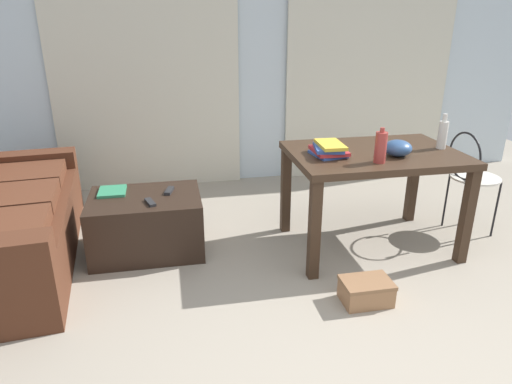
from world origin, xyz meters
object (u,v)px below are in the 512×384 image
object	(u,v)px
tv_remote_primary	(150,202)
shoebox	(366,291)
magazine	(112,191)
bowl	(398,148)
book_stack	(329,149)
wire_chair	(470,170)
couch	(1,225)
coffee_table	(147,223)
bottle_near	(381,147)
craft_table	(374,165)
bottle_far	(443,134)
tv_remote_secondary	(169,191)

from	to	relation	value
tv_remote_primary	shoebox	size ratio (longest dim) A/B	0.47
tv_remote_primary	magazine	world-z (taller)	same
tv_remote_primary	shoebox	world-z (taller)	tv_remote_primary
bowl	book_stack	world-z (taller)	bowl
magazine	shoebox	distance (m)	1.94
wire_chair	couch	bearing A→B (deg)	177.00
coffee_table	bottle_near	bearing A→B (deg)	-17.54
craft_table	tv_remote_primary	bearing A→B (deg)	176.48
shoebox	couch	bearing A→B (deg)	157.43
bottle_far	tv_remote_primary	bearing A→B (deg)	176.86
bottle_far	shoebox	xyz separation A→B (m)	(-0.83, -0.69, -0.78)
tv_remote_secondary	coffee_table	bearing A→B (deg)	-149.14
craft_table	magazine	world-z (taller)	craft_table
book_stack	tv_remote_primary	distance (m)	1.30
coffee_table	craft_table	bearing A→B (deg)	-8.42
bowl	tv_remote_primary	world-z (taller)	bowl
craft_table	couch	bearing A→B (deg)	174.54
bottle_far	tv_remote_secondary	xyz separation A→B (m)	(-1.98, 0.32, -0.41)
bottle_near	shoebox	size ratio (longest dim) A/B	0.77
coffee_table	tv_remote_secondary	xyz separation A→B (m)	(0.18, 0.05, 0.23)
coffee_table	wire_chair	distance (m)	2.52
wire_chair	tv_remote_secondary	size ratio (longest dim) A/B	5.87
coffee_table	bottle_far	world-z (taller)	bottle_far
book_stack	couch	bearing A→B (deg)	172.92
craft_table	bottle_near	size ratio (longest dim) A/B	5.15
bottle_far	magazine	world-z (taller)	bottle_far
couch	tv_remote_primary	world-z (taller)	couch
tv_remote_primary	book_stack	bearing A→B (deg)	-23.40
coffee_table	wire_chair	size ratio (longest dim) A/B	0.96
tv_remote_secondary	magazine	distance (m)	0.42
bottle_near	magazine	xyz separation A→B (m)	(-1.80, 0.62, -0.41)
couch	bottle_near	bearing A→B (deg)	-11.14
magazine	tv_remote_primary	bearing A→B (deg)	-43.98
wire_chair	book_stack	bearing A→B (deg)	-175.26
shoebox	book_stack	bearing A→B (deg)	93.46
bowl	tv_remote_secondary	distance (m)	1.67
coffee_table	shoebox	size ratio (longest dim) A/B	2.64
craft_table	tv_remote_primary	world-z (taller)	craft_table
book_stack	tv_remote_secondary	world-z (taller)	book_stack
book_stack	magazine	bearing A→B (deg)	165.34
bowl	bottle_far	bearing A→B (deg)	15.77
bottle_near	tv_remote_secondary	xyz separation A→B (m)	(-1.38, 0.55, -0.41)
wire_chair	magazine	bearing A→B (deg)	173.76
bottle_far	tv_remote_secondary	world-z (taller)	bottle_far
bottle_far	craft_table	bearing A→B (deg)	178.03
wire_chair	tv_remote_primary	distance (m)	2.45
craft_table	tv_remote_secondary	xyz separation A→B (m)	(-1.47, 0.30, -0.20)
wire_chair	coffee_table	bearing A→B (deg)	176.00
craft_table	tv_remote_secondary	size ratio (longest dim) A/B	8.47
tv_remote_secondary	book_stack	bearing A→B (deg)	-2.23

